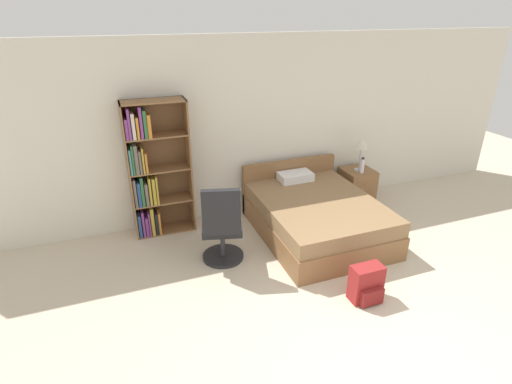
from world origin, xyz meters
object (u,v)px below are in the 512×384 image
Objects in this scene: office_chair at (222,228)px; bed at (315,215)px; bookshelf at (151,173)px; table_lamp at (361,144)px; nightstand at (356,185)px; backpack_red at (367,284)px; water_bottle at (362,166)px.

bed is at bearing 10.05° from office_chair.
bookshelf is at bearing 122.32° from office_chair.
table_lamp is (3.18, -0.15, 0.09)m from bookshelf.
office_chair is at bearing -159.82° from nightstand.
nightstand is (1.12, 0.68, -0.01)m from bed.
nightstand is at bearing -2.27° from bookshelf.
backpack_red is at bearing -120.71° from table_lamp.
backpack_red is (-1.28, -2.15, -0.08)m from nightstand.
table_lamp is at bearing 59.29° from backpack_red.
office_chair is 2.70m from nightstand.
water_bottle is 0.60× the size of backpack_red.
nightstand is 2.50m from backpack_red.
bed is at bearing 84.06° from backpack_red.
office_chair is 2.64m from water_bottle.
office_chair is 2.59× the size of backpack_red.
table_lamp is at bearing -122.17° from nightstand.
bookshelf is 2.31m from bed.
backpack_red is (-1.26, -2.12, -0.79)m from table_lamp.
office_chair reaches higher than nightstand.
table_lamp is (1.11, 0.66, 0.71)m from bed.
bed is 1.31m from nightstand.
bed is 1.48m from backpack_red.
office_chair is at bearing -160.20° from table_lamp.
water_bottle is (-0.01, -0.09, -0.33)m from table_lamp.
water_bottle reaches higher than bed.
nightstand is 1.32× the size of backpack_red.
office_chair is 4.30× the size of water_bottle.
office_chair is at bearing -57.68° from bookshelf.
bookshelf reaches higher than bed.
backpack_red is (1.92, -2.27, -0.70)m from bookshelf.
nightstand is (2.53, 0.93, -0.22)m from office_chair.
bookshelf is 0.95× the size of bed.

